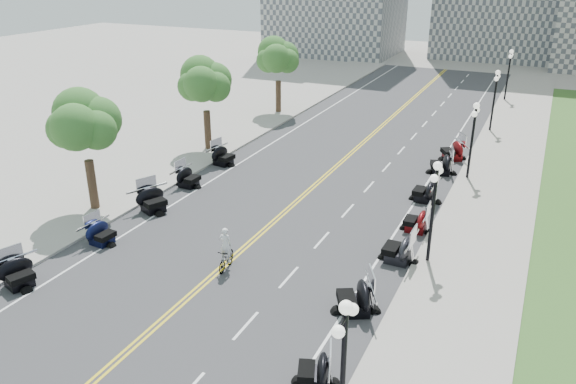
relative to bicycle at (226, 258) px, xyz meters
The scene contains 45 objects.
ground 0.74m from the bicycle, 114.86° to the left, with size 160.00×160.00×0.00m, color gray.
road 10.48m from the bicycle, 91.19° to the left, with size 16.00×90.00×0.01m, color #333335.
centerline_yellow_a 10.49m from the bicycle, 91.85° to the left, with size 0.12×90.00×0.00m, color yellow.
centerline_yellow_b 10.48m from the bicycle, 90.53° to the left, with size 0.12×90.00×0.00m, color yellow.
edge_line_north 12.17m from the bicycle, 59.43° to the left, with size 0.12×90.00×0.00m, color white.
edge_line_south 12.40m from the bicycle, 122.30° to the left, with size 0.12×90.00×0.00m, color white.
lane_dash_5 4.65m from the bicycle, 49.81° to the right, with size 0.12×2.00×0.00m, color white.
lane_dash_6 3.06m from the bicycle, ahead, with size 0.12×2.00×0.00m, color white.
lane_dash_7 5.40m from the bicycle, 56.28° to the left, with size 0.12×2.00×0.00m, color white.
lane_dash_8 8.99m from the bicycle, 70.60° to the left, with size 0.12×2.00×0.00m, color white.
lane_dash_9 12.83m from the bicycle, 76.55° to the left, with size 0.12×2.00×0.00m, color white.
lane_dash_10 16.74m from the bicycle, 79.73° to the left, with size 0.12×2.00×0.00m, color white.
lane_dash_11 20.69m from the bicycle, 81.71° to the left, with size 0.12×2.00×0.00m, color white.
lane_dash_12 24.66m from the bicycle, 83.05° to the left, with size 0.12×2.00×0.00m, color white.
lane_dash_13 28.63m from the bicycle, 84.02° to the left, with size 0.12×2.00×0.00m, color white.
lane_dash_14 32.61m from the bicycle, 84.75° to the left, with size 0.12×2.00×0.00m, color white.
lane_dash_15 36.59m from the bicycle, 85.32° to the left, with size 0.12×2.00×0.00m, color white.
lane_dash_16 40.58m from the bicycle, 85.78° to the left, with size 0.12×2.00×0.00m, color white.
lane_dash_17 44.57m from the bicycle, 86.16° to the left, with size 0.12×2.00×0.00m, color white.
lane_dash_18 48.56m from the bicycle, 86.48° to the left, with size 0.12×2.00×0.00m, color white.
lane_dash_19 52.56m from the bicycle, 86.75° to the left, with size 0.12×2.00×0.00m, color white.
sidewalk_north 14.68m from the bicycle, 45.51° to the left, with size 5.00×90.00×0.15m, color #9E9991.
sidewalk_south 14.99m from the bicycle, 135.67° to the left, with size 5.00×90.00×0.15m, color #9E9991.
street_lamp_1 11.46m from the bicycle, 41.94° to the right, with size 0.50×1.20×4.90m, color black, non-canonical shape.
street_lamp_2 9.72m from the bicycle, 28.06° to the left, with size 0.50×1.20×4.90m, color black, non-canonical shape.
street_lamp_3 18.60m from the bicycle, 63.02° to the left, with size 0.50×1.20×4.90m, color black, non-canonical shape.
street_lamp_4 29.75m from the bicycle, 73.59° to the left, with size 0.50×1.20×4.90m, color black, non-canonical shape.
street_lamp_5 41.38m from the bicycle, 78.30° to the left, with size 0.50×1.20×4.90m, color black, non-canonical shape.
tree_2 11.33m from the bicycle, 166.42° to the left, with size 4.80×4.80×9.20m, color #235619, non-canonical shape.
tree_3 18.21m from the bicycle, 125.23° to the left, with size 4.80×4.80×9.20m, color #235619, non-canonical shape.
tree_4 28.69m from the bicycle, 111.11° to the left, with size 4.80×4.80×9.20m, color #235619, non-canonical shape.
motorcycle_n_4 8.57m from the bicycle, 38.78° to the right, with size 1.78×1.78×1.25m, color black, non-canonical shape.
motorcycle_n_5 6.61m from the bicycle, ahead, with size 2.20×2.20×1.54m, color black, non-canonical shape.
motorcycle_n_6 8.13m from the bicycle, 29.60° to the left, with size 2.17×2.17×1.52m, color black, non-canonical shape.
motorcycle_n_7 10.38m from the bicycle, 46.97° to the left, with size 1.92×1.92×1.34m, color #590A0C, non-canonical shape.
motorcycle_n_8 13.48m from the bicycle, 60.50° to the left, with size 2.09×2.09×1.46m, color black, non-canonical shape.
motorcycle_n_9 18.02m from the bicycle, 68.48° to the left, with size 2.18×2.18×1.53m, color black, non-canonical shape.
motorcycle_n_10 21.09m from the bicycle, 71.22° to the left, with size 2.20×2.20×1.54m, color #590A0C, non-canonical shape.
motorcycle_s_4 9.11m from the bicycle, 145.10° to the right, with size 2.01×2.01×1.41m, color black, non-canonical shape.
motorcycle_s_5 6.98m from the bicycle, behind, with size 1.84×1.84×1.29m, color black, non-canonical shape.
motorcycle_s_6 7.99m from the bicycle, 152.24° to the left, with size 2.19×2.19×1.53m, color black, non-canonical shape.
motorcycle_s_7 10.67m from the bicycle, 133.78° to the left, with size 1.97×1.97×1.38m, color black, non-canonical shape.
motorcycle_s_8 14.26m from the bicycle, 121.74° to the left, with size 2.07×2.07×1.45m, color black, non-canonical shape.
bicycle is the anchor object (origin of this frame).
cyclist_rider 1.39m from the bicycle, 116.57° to the left, with size 0.63×0.42×1.73m, color silver.
Camera 1 is at (12.48, -19.90, 13.40)m, focal length 35.00 mm.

